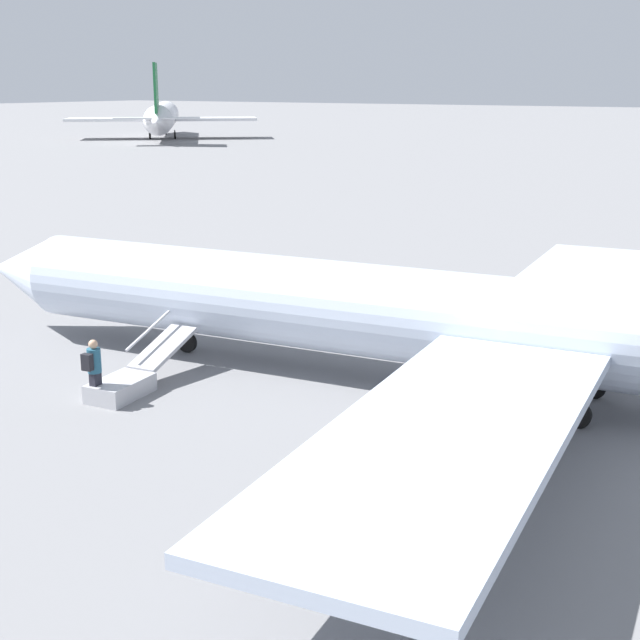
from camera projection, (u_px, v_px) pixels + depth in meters
ground_plane at (477, 396)px, 24.08m from camera, size 600.00×600.00×0.00m
airplane_main at (518, 327)px, 23.13m from camera, size 35.07×27.06×6.86m
airplane_far_right at (162, 117)px, 134.36m from camera, size 29.34×33.09×10.76m
boarding_stairs at (130, 379)px, 24.24m from camera, size 1.50×4.11×1.70m
passenger at (94, 367)px, 23.25m from camera, size 0.36×0.55×1.74m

